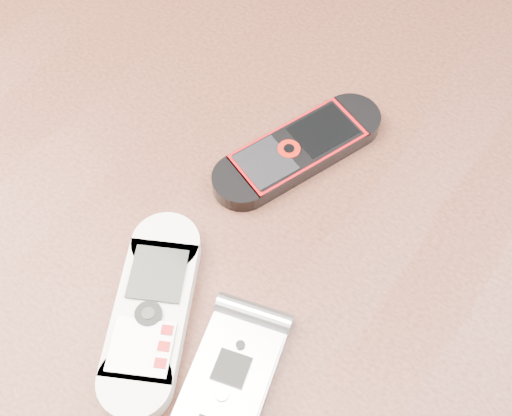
# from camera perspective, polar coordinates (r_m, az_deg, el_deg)

# --- Properties ---
(table) EXTENTS (1.20, 0.80, 0.75)m
(table) POSITION_cam_1_polar(r_m,az_deg,el_deg) (0.60, -0.39, -5.63)
(table) COLOR black
(table) RESTS_ON ground
(nokia_white) EXTENTS (0.11, 0.15, 0.02)m
(nokia_white) POSITION_cam_1_polar(r_m,az_deg,el_deg) (0.47, -8.34, -8.16)
(nokia_white) COLOR white
(nokia_white) RESTS_ON table
(nokia_black_red) EXTENTS (0.09, 0.15, 0.01)m
(nokia_black_red) POSITION_cam_1_polar(r_m,az_deg,el_deg) (0.53, 3.40, 4.69)
(nokia_black_red) COLOR black
(nokia_black_red) RESTS_ON table
(motorola_razr) EXTENTS (0.07, 0.11, 0.02)m
(motorola_razr) POSITION_cam_1_polar(r_m,az_deg,el_deg) (0.45, -2.08, -13.27)
(motorola_razr) COLOR #B9B9BE
(motorola_razr) RESTS_ON table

